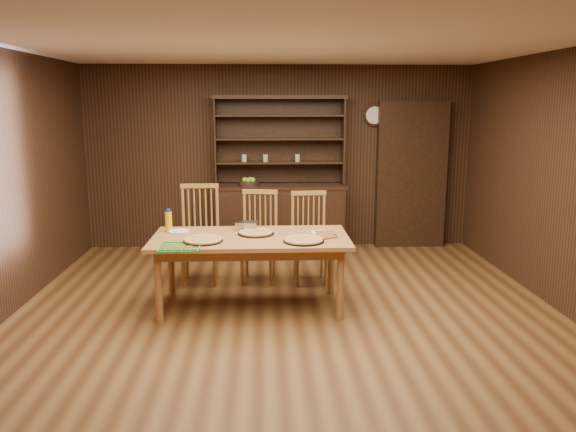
{
  "coord_description": "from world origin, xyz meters",
  "views": [
    {
      "loc": [
        -0.23,
        -5.07,
        2.07
      ],
      "look_at": [
        0.01,
        0.4,
        0.97
      ],
      "focal_mm": 35.0,
      "sensor_mm": 36.0,
      "label": 1
    }
  ],
  "objects_px": {
    "dining_table": "(251,244)",
    "chair_center": "(259,233)",
    "chair_left": "(200,230)",
    "chair_right": "(309,234)",
    "juice_bottle": "(169,221)",
    "china_hutch": "(280,209)"
  },
  "relations": [
    {
      "from": "dining_table",
      "to": "chair_center",
      "type": "relative_size",
      "value": 1.85
    },
    {
      "from": "dining_table",
      "to": "chair_center",
      "type": "distance_m",
      "value": 0.93
    },
    {
      "from": "chair_left",
      "to": "chair_right",
      "type": "distance_m",
      "value": 1.28
    },
    {
      "from": "dining_table",
      "to": "chair_center",
      "type": "xyz_separation_m",
      "value": [
        0.08,
        0.92,
        -0.11
      ]
    },
    {
      "from": "chair_left",
      "to": "chair_center",
      "type": "height_order",
      "value": "chair_left"
    },
    {
      "from": "chair_right",
      "to": "juice_bottle",
      "type": "distance_m",
      "value": 1.67
    },
    {
      "from": "dining_table",
      "to": "chair_right",
      "type": "distance_m",
      "value": 1.1
    },
    {
      "from": "chair_center",
      "to": "chair_right",
      "type": "relative_size",
      "value": 1.01
    },
    {
      "from": "dining_table",
      "to": "juice_bottle",
      "type": "xyz_separation_m",
      "value": [
        -0.86,
        0.27,
        0.19
      ]
    },
    {
      "from": "china_hutch",
      "to": "juice_bottle",
      "type": "distance_m",
      "value": 2.39
    },
    {
      "from": "chair_left",
      "to": "chair_right",
      "type": "relative_size",
      "value": 1.08
    },
    {
      "from": "dining_table",
      "to": "chair_left",
      "type": "bearing_deg",
      "value": 123.14
    },
    {
      "from": "dining_table",
      "to": "chair_right",
      "type": "height_order",
      "value": "chair_right"
    },
    {
      "from": "chair_left",
      "to": "chair_right",
      "type": "bearing_deg",
      "value": -4.05
    },
    {
      "from": "chair_left",
      "to": "juice_bottle",
      "type": "relative_size",
      "value": 4.84
    },
    {
      "from": "china_hutch",
      "to": "chair_right",
      "type": "xyz_separation_m",
      "value": [
        0.3,
        -1.44,
        -0.03
      ]
    },
    {
      "from": "china_hutch",
      "to": "chair_center",
      "type": "xyz_separation_m",
      "value": [
        -0.29,
        -1.39,
        -0.03
      ]
    },
    {
      "from": "china_hutch",
      "to": "chair_center",
      "type": "bearing_deg",
      "value": -101.67
    },
    {
      "from": "dining_table",
      "to": "chair_center",
      "type": "height_order",
      "value": "chair_center"
    },
    {
      "from": "china_hutch",
      "to": "dining_table",
      "type": "height_order",
      "value": "china_hutch"
    },
    {
      "from": "china_hutch",
      "to": "juice_bottle",
      "type": "height_order",
      "value": "china_hutch"
    },
    {
      "from": "dining_table",
      "to": "juice_bottle",
      "type": "height_order",
      "value": "juice_bottle"
    }
  ]
}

